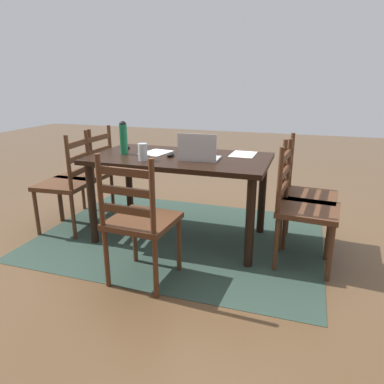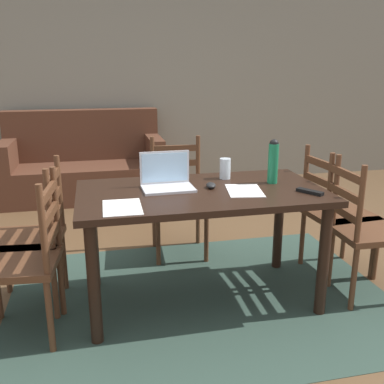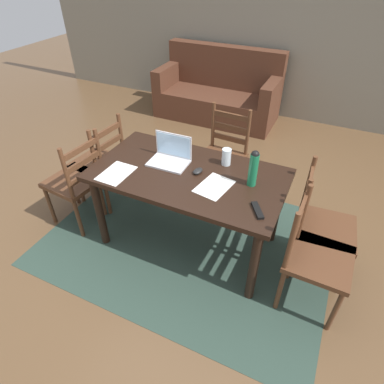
{
  "view_description": "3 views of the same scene",
  "coord_description": "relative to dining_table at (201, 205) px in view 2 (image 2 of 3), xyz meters",
  "views": [
    {
      "loc": [
        -1.05,
        2.83,
        1.39
      ],
      "look_at": [
        -0.12,
        0.02,
        0.45
      ],
      "focal_mm": 33.18,
      "sensor_mm": 36.0,
      "label": 1
    },
    {
      "loc": [
        -0.64,
        -2.57,
        1.51
      ],
      "look_at": [
        -0.03,
        0.14,
        0.71
      ],
      "focal_mm": 41.16,
      "sensor_mm": 36.0,
      "label": 2
    },
    {
      "loc": [
        0.93,
        -1.91,
        2.22
      ],
      "look_at": [
        -0.0,
        0.07,
        0.51
      ],
      "focal_mm": 30.45,
      "sensor_mm": 36.0,
      "label": 3
    }
  ],
  "objects": [
    {
      "name": "chair_right_near",
      "position": [
        1.06,
        -0.17,
        -0.19
      ],
      "size": [
        0.45,
        0.45,
        0.95
      ],
      "color": "#56331E",
      "rests_on": "ground"
    },
    {
      "name": "ground_plane",
      "position": [
        0.0,
        0.0,
        -0.66
      ],
      "size": [
        14.0,
        14.0,
        0.0
      ],
      "primitive_type": "plane",
      "color": "brown"
    },
    {
      "name": "paper_stack_left",
      "position": [
        0.26,
        -0.08,
        0.1
      ],
      "size": [
        0.26,
        0.33,
        0.0
      ],
      "primitive_type": "cube",
      "rotation": [
        0.0,
        0.0,
        -0.17
      ],
      "color": "white",
      "rests_on": "dining_table"
    },
    {
      "name": "chair_far_head",
      "position": [
        0.0,
        0.79,
        -0.19
      ],
      "size": [
        0.47,
        0.47,
        0.95
      ],
      "color": "#56331E",
      "rests_on": "ground"
    },
    {
      "name": "wall_back",
      "position": [
        0.0,
        3.13,
        0.69
      ],
      "size": [
        8.0,
        0.12,
        2.7
      ],
      "primitive_type": "cube",
      "color": "gray",
      "rests_on": "ground"
    },
    {
      "name": "chair_left_far",
      "position": [
        -1.06,
        0.16,
        -0.19
      ],
      "size": [
        0.48,
        0.48,
        0.95
      ],
      "color": "#56331E",
      "rests_on": "ground"
    },
    {
      "name": "couch",
      "position": [
        -0.77,
        2.65,
        -0.3
      ],
      "size": [
        1.8,
        0.8,
        1.0
      ],
      "color": "#512D1E",
      "rests_on": "ground"
    },
    {
      "name": "computer_mouse",
      "position": [
        0.07,
        0.03,
        0.12
      ],
      "size": [
        0.07,
        0.11,
        0.03
      ],
      "primitive_type": "ellipsoid",
      "rotation": [
        0.0,
        0.0,
        -0.15
      ],
      "color": "black",
      "rests_on": "dining_table"
    },
    {
      "name": "chair_right_far",
      "position": [
        1.06,
        0.17,
        -0.19
      ],
      "size": [
        0.47,
        0.47,
        0.95
      ],
      "color": "#56331E",
      "rests_on": "ground"
    },
    {
      "name": "tv_remote",
      "position": [
        0.63,
        -0.22,
        0.11
      ],
      "size": [
        0.13,
        0.17,
        0.02
      ],
      "primitive_type": "cube",
      "rotation": [
        0.0,
        0.0,
        0.57
      ],
      "color": "black",
      "rests_on": "dining_table"
    },
    {
      "name": "area_rug",
      "position": [
        0.0,
        0.0,
        -0.65
      ],
      "size": [
        2.52,
        1.85,
        0.01
      ],
      "primitive_type": "cube",
      "color": "#2D4238",
      "rests_on": "ground"
    },
    {
      "name": "drinking_glass",
      "position": [
        0.23,
        0.25,
        0.17
      ],
      "size": [
        0.08,
        0.08,
        0.14
      ],
      "primitive_type": "cylinder",
      "color": "silver",
      "rests_on": "dining_table"
    },
    {
      "name": "laptop",
      "position": [
        -0.2,
        0.1,
        0.16
      ],
      "size": [
        0.33,
        0.23,
        0.23
      ],
      "color": "silver",
      "rests_on": "dining_table"
    },
    {
      "name": "dining_table",
      "position": [
        0.0,
        0.0,
        0.0
      ],
      "size": [
        1.54,
        0.84,
        0.76
      ],
      "color": "black",
      "rests_on": "ground"
    },
    {
      "name": "water_bottle",
      "position": [
        0.5,
        0.06,
        0.25
      ],
      "size": [
        0.07,
        0.07,
        0.29
      ],
      "color": "#197247",
      "rests_on": "dining_table"
    },
    {
      "name": "paper_stack_right",
      "position": [
        -0.51,
        -0.25,
        0.1
      ],
      "size": [
        0.22,
        0.3,
        0.0
      ],
      "primitive_type": "cube",
      "rotation": [
        0.0,
        0.0,
        -0.02
      ],
      "color": "white",
      "rests_on": "dining_table"
    },
    {
      "name": "chair_left_near",
      "position": [
        -1.06,
        -0.17,
        -0.19
      ],
      "size": [
        0.48,
        0.48,
        0.95
      ],
      "color": "#56331E",
      "rests_on": "ground"
    }
  ]
}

